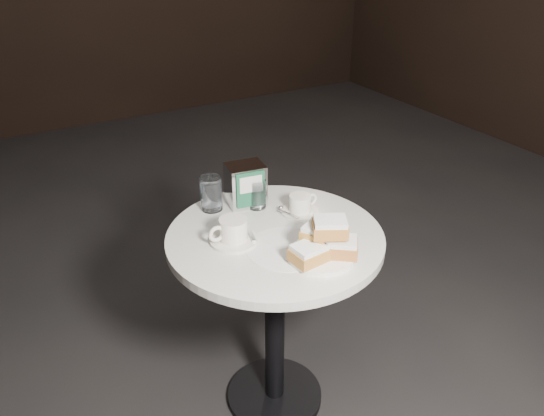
{
  "coord_description": "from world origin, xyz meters",
  "views": [
    {
      "loc": [
        -0.73,
        -1.25,
        1.64
      ],
      "look_at": [
        0.0,
        0.02,
        0.83
      ],
      "focal_mm": 35.0,
      "sensor_mm": 36.0,
      "label": 1
    }
  ],
  "objects": [
    {
      "name": "coffee_cup_right",
      "position": [
        0.14,
        0.08,
        0.77
      ],
      "size": [
        0.14,
        0.14,
        0.07
      ],
      "rotation": [
        0.0,
        0.0,
        0.08
      ],
      "color": "silver",
      "rests_on": "cafe_table"
    },
    {
      "name": "beignet_plate",
      "position": [
        0.06,
        -0.19,
        0.79
      ],
      "size": [
        0.24,
        0.24,
        0.13
      ],
      "rotation": [
        0.0,
        0.0,
        -0.21
      ],
      "color": "white",
      "rests_on": "cafe_table"
    },
    {
      "name": "water_glass_right",
      "position": [
        0.04,
        0.19,
        0.8
      ],
      "size": [
        0.09,
        0.09,
        0.11
      ],
      "rotation": [
        0.0,
        0.0,
        -0.41
      ],
      "color": "white",
      "rests_on": "cafe_table"
    },
    {
      "name": "ground",
      "position": [
        0.0,
        0.0,
        0.0
      ],
      "size": [
        7.0,
        7.0,
        0.0
      ],
      "primitive_type": "plane",
      "color": "black",
      "rests_on": "ground"
    },
    {
      "name": "sugar_spill",
      "position": [
        -0.01,
        -0.09,
        0.75
      ],
      "size": [
        0.26,
        0.26,
        0.0
      ],
      "primitive_type": "cylinder",
      "rotation": [
        0.0,
        0.0,
        0.0
      ],
      "color": "white",
      "rests_on": "cafe_table"
    },
    {
      "name": "cafe_table",
      "position": [
        0.0,
        0.0,
        0.55
      ],
      "size": [
        0.7,
        0.7,
        0.74
      ],
      "color": "black",
      "rests_on": "ground"
    },
    {
      "name": "napkin_dispenser",
      "position": [
        0.01,
        0.23,
        0.82
      ],
      "size": [
        0.14,
        0.12,
        0.15
      ],
      "rotation": [
        0.0,
        0.0,
        -0.14
      ],
      "color": "silver",
      "rests_on": "cafe_table"
    },
    {
      "name": "coffee_cup_left",
      "position": [
        -0.14,
        0.03,
        0.78
      ],
      "size": [
        0.16,
        0.15,
        0.08
      ],
      "rotation": [
        0.0,
        0.0,
        0.01
      ],
      "color": "silver",
      "rests_on": "cafe_table"
    },
    {
      "name": "water_glass_left",
      "position": [
        -0.11,
        0.25,
        0.8
      ],
      "size": [
        0.1,
        0.1,
        0.12
      ],
      "rotation": [
        0.0,
        0.0,
        0.41
      ],
      "color": "white",
      "rests_on": "cafe_table"
    }
  ]
}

